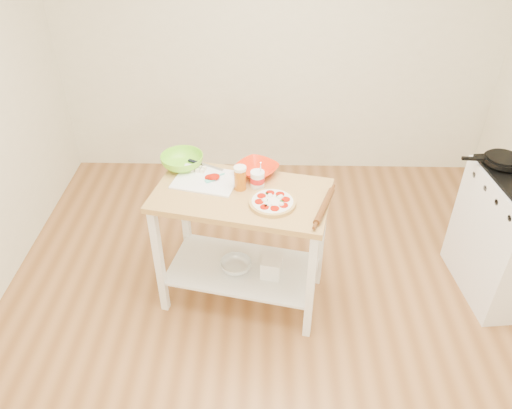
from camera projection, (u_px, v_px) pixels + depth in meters
The scene contains 14 objects.
room_shell at pixel (284, 170), 2.49m from camera, with size 4.04×4.54×2.74m.
prep_island at pixel (242, 225), 3.27m from camera, with size 1.20×0.81×0.90m.
skillet at pixel (502, 160), 3.29m from camera, with size 0.39×0.25×0.03m.
pizza at pixel (273, 202), 3.01m from camera, with size 0.29×0.29×0.05m.
cutting_board at pixel (206, 179), 3.23m from camera, with size 0.46×0.39×0.04m.
spatula at pixel (214, 178), 3.23m from camera, with size 0.13×0.12×0.01m.
knife at pixel (201, 164), 3.37m from camera, with size 0.25×0.14×0.01m.
orange_bowl at pixel (257, 170), 3.28m from camera, with size 0.26×0.26×0.06m, color #F52B08.
green_bowl at pixel (182, 161), 3.34m from camera, with size 0.29×0.29×0.09m, color #7AD625.
beer_pint at pixel (240, 178), 3.11m from camera, with size 0.08×0.08×0.16m.
yogurt_tub at pixel (257, 179), 3.15m from camera, with size 0.09×0.09×0.19m.
rolling_pin at pixel (324, 206), 2.97m from camera, with size 0.04×0.04×0.35m, color brown.
shelf_glass_bowl at pixel (236, 266), 3.46m from camera, with size 0.22×0.22×0.07m, color silver.
shelf_bin at pixel (272, 267), 3.40m from camera, with size 0.13×0.13×0.13m, color white.
Camera 1 is at (-0.09, -2.12, 2.68)m, focal length 35.00 mm.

